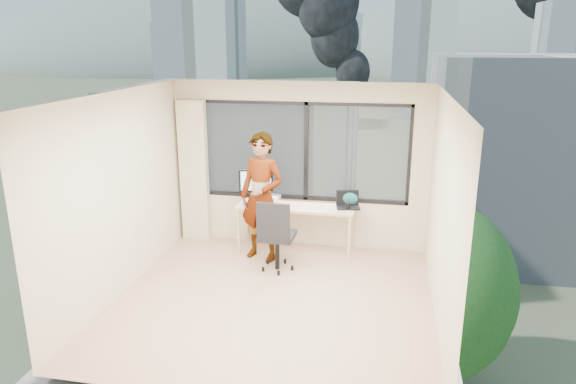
% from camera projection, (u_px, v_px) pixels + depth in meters
% --- Properties ---
extents(floor, '(4.00, 4.00, 0.01)m').
position_uv_depth(floor, '(273.00, 299.00, 6.72)').
color(floor, tan).
rests_on(floor, ground).
extents(ceiling, '(4.00, 4.00, 0.01)m').
position_uv_depth(ceiling, '(272.00, 95.00, 5.99)').
color(ceiling, white).
rests_on(ceiling, ground).
extents(wall_front, '(4.00, 0.01, 2.60)m').
position_uv_depth(wall_front, '(222.00, 272.00, 4.47)').
color(wall_front, beige).
rests_on(wall_front, ground).
extents(wall_left, '(0.01, 4.00, 2.60)m').
position_uv_depth(wall_left, '(120.00, 194.00, 6.72)').
color(wall_left, beige).
rests_on(wall_left, ground).
extents(wall_right, '(0.01, 4.00, 2.60)m').
position_uv_depth(wall_right, '(443.00, 213.00, 5.99)').
color(wall_right, beige).
rests_on(wall_right, ground).
extents(window_wall, '(3.30, 0.16, 1.55)m').
position_uv_depth(window_wall, '(303.00, 151.00, 8.17)').
color(window_wall, black).
rests_on(window_wall, ground).
extents(curtain, '(0.45, 0.14, 2.30)m').
position_uv_depth(curtain, '(194.00, 171.00, 8.48)').
color(curtain, beige).
rests_on(curtain, floor).
extents(desk, '(1.80, 0.60, 0.75)m').
position_uv_depth(desk, '(296.00, 228.00, 8.18)').
color(desk, tan).
rests_on(desk, floor).
extents(chair, '(0.57, 0.57, 1.09)m').
position_uv_depth(chair, '(277.00, 234.00, 7.47)').
color(chair, black).
rests_on(chair, floor).
extents(person, '(0.81, 0.66, 1.93)m').
position_uv_depth(person, '(262.00, 197.00, 7.74)').
color(person, '#2D2D33').
rests_on(person, floor).
extents(monitor, '(0.54, 0.24, 0.53)m').
position_uv_depth(monitor, '(256.00, 185.00, 8.19)').
color(monitor, black).
rests_on(monitor, desk).
extents(game_console, '(0.34, 0.30, 0.07)m').
position_uv_depth(game_console, '(270.00, 197.00, 8.35)').
color(game_console, white).
rests_on(game_console, desk).
extents(laptop, '(0.41, 0.43, 0.22)m').
position_uv_depth(laptop, '(348.00, 201.00, 7.90)').
color(laptop, black).
rests_on(laptop, desk).
extents(cellphone, '(0.10, 0.05, 0.01)m').
position_uv_depth(cellphone, '(285.00, 207.00, 7.97)').
color(cellphone, black).
rests_on(cellphone, desk).
extents(pen_cup, '(0.10, 0.10, 0.09)m').
position_uv_depth(pen_cup, '(348.00, 206.00, 7.87)').
color(pen_cup, black).
rests_on(pen_cup, desk).
extents(handbag, '(0.29, 0.18, 0.21)m').
position_uv_depth(handbag, '(349.00, 199.00, 8.04)').
color(handbag, '#0B443E').
rests_on(handbag, desk).
extents(exterior_ground, '(400.00, 400.00, 0.04)m').
position_uv_depth(exterior_ground, '(383.00, 114.00, 123.75)').
color(exterior_ground, '#515B3D').
rests_on(exterior_ground, ground).
extents(near_bldg_a, '(16.00, 12.00, 14.00)m').
position_uv_depth(near_bldg_a, '(242.00, 183.00, 38.59)').
color(near_bldg_a, beige).
rests_on(near_bldg_a, exterior_ground).
extents(near_bldg_b, '(14.00, 13.00, 16.00)m').
position_uv_depth(near_bldg_b, '(521.00, 158.00, 42.06)').
color(near_bldg_b, silver).
rests_on(near_bldg_b, exterior_ground).
extents(far_tower_a, '(14.00, 14.00, 28.00)m').
position_uv_depth(far_tower_a, '(203.00, 56.00, 102.56)').
color(far_tower_a, silver).
rests_on(far_tower_a, exterior_ground).
extents(far_tower_b, '(13.00, 13.00, 30.00)m').
position_uv_depth(far_tower_b, '(422.00, 49.00, 118.09)').
color(far_tower_b, silver).
rests_on(far_tower_b, exterior_ground).
extents(far_tower_c, '(15.00, 15.00, 26.00)m').
position_uv_depth(far_tower_c, '(569.00, 56.00, 130.82)').
color(far_tower_c, silver).
rests_on(far_tower_c, exterior_ground).
extents(far_tower_d, '(16.00, 14.00, 22.00)m').
position_uv_depth(far_tower_d, '(187.00, 60.00, 159.75)').
color(far_tower_d, silver).
rests_on(far_tower_d, exterior_ground).
extents(hill_a, '(288.00, 216.00, 90.00)m').
position_uv_depth(hill_a, '(197.00, 67.00, 333.88)').
color(hill_a, slate).
rests_on(hill_a, exterior_ground).
extents(hill_b, '(300.00, 220.00, 96.00)m').
position_uv_depth(hill_b, '(569.00, 70.00, 294.20)').
color(hill_b, slate).
rests_on(hill_b, exterior_ground).
extents(tree_a, '(7.00, 7.00, 8.00)m').
position_uv_depth(tree_a, '(102.00, 256.00, 33.16)').
color(tree_a, '#24501A').
rests_on(tree_a, exterior_ground).
extents(tree_b, '(7.60, 7.60, 9.00)m').
position_uv_depth(tree_b, '(433.00, 309.00, 25.64)').
color(tree_b, '#24501A').
rests_on(tree_b, exterior_ground).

